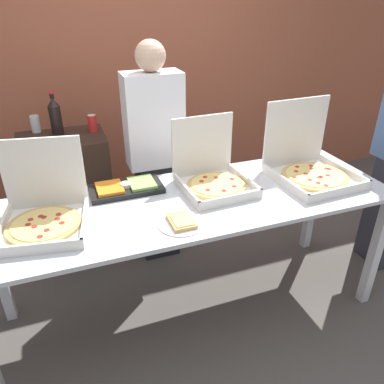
% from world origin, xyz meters
% --- Properties ---
extents(ground_plane, '(16.00, 16.00, 0.00)m').
position_xyz_m(ground_plane, '(0.00, 0.00, 0.00)').
color(ground_plane, '#514C47').
extents(brick_wall_behind, '(10.00, 0.06, 2.80)m').
position_xyz_m(brick_wall_behind, '(0.00, 1.70, 1.40)').
color(brick_wall_behind, '#9E5138').
rests_on(brick_wall_behind, ground_plane).
extents(buffet_table, '(2.39, 0.78, 0.85)m').
position_xyz_m(buffet_table, '(0.00, 0.00, 0.75)').
color(buffet_table, silver).
rests_on(buffet_table, ground_plane).
extents(pizza_box_near_right, '(0.42, 0.43, 0.40)m').
position_xyz_m(pizza_box_near_right, '(0.18, 0.11, 0.92)').
color(pizza_box_near_right, silver).
rests_on(pizza_box_near_right, buffet_table).
extents(pizza_box_near_left, '(0.49, 0.51, 0.47)m').
position_xyz_m(pizza_box_near_left, '(0.81, 0.02, 0.93)').
color(pizza_box_near_left, silver).
rests_on(pizza_box_near_left, buffet_table).
extents(pizza_box_far_right, '(0.48, 0.49, 0.41)m').
position_xyz_m(pizza_box_far_right, '(-0.79, 0.01, 0.92)').
color(pizza_box_far_right, silver).
rests_on(pizza_box_far_right, buffet_table).
extents(paper_plate_front_center, '(0.25, 0.25, 0.03)m').
position_xyz_m(paper_plate_front_center, '(-0.14, -0.22, 0.86)').
color(paper_plate_front_center, white).
rests_on(paper_plate_front_center, buffet_table).
extents(veggie_tray, '(0.43, 0.22, 0.05)m').
position_xyz_m(veggie_tray, '(-0.33, 0.24, 0.87)').
color(veggie_tray, black).
rests_on(veggie_tray, buffet_table).
extents(sideboard_podium, '(0.62, 0.45, 0.99)m').
position_xyz_m(sideboard_podium, '(-0.66, 0.96, 0.49)').
color(sideboard_podium, black).
rests_on(sideboard_podium, ground_plane).
extents(soda_bottle, '(0.08, 0.08, 0.31)m').
position_xyz_m(soda_bottle, '(-0.66, 1.03, 1.12)').
color(soda_bottle, black).
rests_on(soda_bottle, sideboard_podium).
extents(soda_can_silver, '(0.07, 0.07, 0.12)m').
position_xyz_m(soda_can_silver, '(-0.81, 1.14, 1.05)').
color(soda_can_silver, silver).
rests_on(soda_can_silver, sideboard_podium).
extents(soda_can_colored, '(0.07, 0.07, 0.12)m').
position_xyz_m(soda_can_colored, '(-0.42, 1.01, 1.05)').
color(soda_can_colored, red).
rests_on(soda_can_colored, sideboard_podium).
extents(person_guest_plaid, '(0.40, 0.22, 1.65)m').
position_xyz_m(person_guest_plaid, '(-0.03, 0.70, 0.86)').
color(person_guest_plaid, black).
rests_on(person_guest_plaid, ground_plane).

